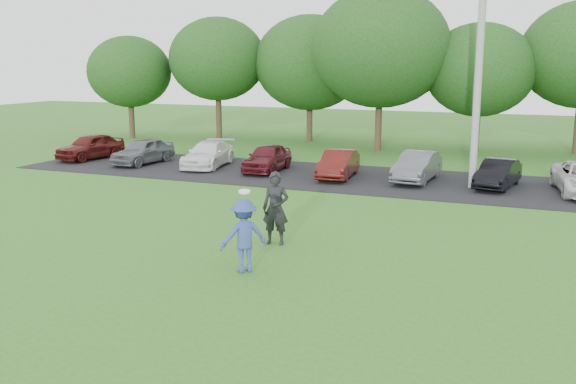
{
  "coord_description": "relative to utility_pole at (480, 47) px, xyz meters",
  "views": [
    {
      "loc": [
        6.45,
        -12.5,
        4.85
      ],
      "look_at": [
        0.0,
        3.5,
        1.3
      ],
      "focal_mm": 40.0,
      "sensor_mm": 36.0,
      "label": 1
    }
  ],
  "objects": [
    {
      "name": "tree_row",
      "position": [
        -2.45,
        10.06,
        -0.42
      ],
      "size": [
        42.39,
        9.85,
        8.64
      ],
      "color": "#38281C",
      "rests_on": "ground"
    },
    {
      "name": "ground",
      "position": [
        -3.96,
        -12.7,
        -5.32
      ],
      "size": [
        100.0,
        100.0,
        0.0
      ],
      "primitive_type": "plane",
      "color": "#34661D",
      "rests_on": "ground"
    },
    {
      "name": "parking_lot",
      "position": [
        -3.96,
        0.3,
        -5.31
      ],
      "size": [
        32.0,
        6.5,
        0.03
      ],
      "primitive_type": "cube",
      "color": "black",
      "rests_on": "ground"
    },
    {
      "name": "frisbee_player",
      "position": [
        -3.83,
        -12.27,
        -4.46
      ],
      "size": [
        1.26,
        1.23,
        2.01
      ],
      "color": "#334492",
      "rests_on": "ground"
    },
    {
      "name": "utility_pole",
      "position": [
        0.0,
        0.0,
        0.0
      ],
      "size": [
        0.28,
        0.28,
        10.65
      ],
      "primitive_type": "cylinder",
      "color": "#969692",
      "rests_on": "ground"
    },
    {
      "name": "camera_bystander",
      "position": [
        -4.04,
        -9.9,
        -4.34
      ],
      "size": [
        0.77,
        0.56,
        1.97
      ],
      "color": "black",
      "rests_on": "ground"
    },
    {
      "name": "parked_cars",
      "position": [
        -4.31,
        0.37,
        -4.71
      ],
      "size": [
        30.68,
        4.62,
        1.25
      ],
      "color": "#4D1310",
      "rests_on": "parking_lot"
    }
  ]
}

